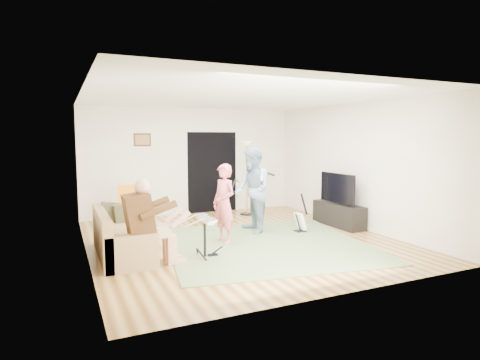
% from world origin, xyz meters
% --- Properties ---
extents(floor, '(6.00, 6.00, 0.00)m').
position_xyz_m(floor, '(0.00, 0.00, 0.00)').
color(floor, brown).
rests_on(floor, ground).
extents(walls, '(5.50, 6.00, 2.70)m').
position_xyz_m(walls, '(0.00, 0.00, 1.35)').
color(walls, silver).
rests_on(walls, floor).
extents(ceiling, '(6.00, 6.00, 0.00)m').
position_xyz_m(ceiling, '(0.00, 0.00, 2.70)').
color(ceiling, white).
rests_on(ceiling, walls).
extents(window_blinds, '(0.00, 2.05, 2.05)m').
position_xyz_m(window_blinds, '(-2.74, 0.20, 1.55)').
color(window_blinds, brown).
rests_on(window_blinds, walls).
extents(doorway, '(2.10, 0.00, 2.10)m').
position_xyz_m(doorway, '(0.55, 2.99, 1.05)').
color(doorway, black).
rests_on(doorway, walls).
extents(picture_frame, '(0.42, 0.03, 0.32)m').
position_xyz_m(picture_frame, '(-1.25, 2.99, 1.90)').
color(picture_frame, '#3F2314').
rests_on(picture_frame, walls).
extents(area_rug, '(4.06, 4.09, 0.02)m').
position_xyz_m(area_rug, '(0.29, -0.52, 0.01)').
color(area_rug, '#5B6F43').
rests_on(area_rug, floor).
extents(sofa, '(0.78, 1.90, 0.77)m').
position_xyz_m(sofa, '(-2.28, -0.17, 0.26)').
color(sofa, '#9B7A4D').
rests_on(sofa, floor).
extents(drummer, '(0.87, 0.48, 1.33)m').
position_xyz_m(drummer, '(-1.87, -0.82, 0.52)').
color(drummer, '#4D2F15').
rests_on(drummer, sofa).
extents(drum_kit, '(0.37, 0.67, 0.68)m').
position_xyz_m(drum_kit, '(-1.00, -0.82, 0.30)').
color(drum_kit, black).
rests_on(drum_kit, floor).
extents(singer, '(0.49, 0.61, 1.47)m').
position_xyz_m(singer, '(-0.36, -0.07, 0.74)').
color(singer, '#DA5F6A').
rests_on(singer, floor).
extents(microphone, '(0.06, 0.06, 0.24)m').
position_xyz_m(microphone, '(-0.16, -0.07, 1.10)').
color(microphone, black).
rests_on(microphone, singer).
extents(guitarist, '(0.73, 0.91, 1.77)m').
position_xyz_m(guitarist, '(0.47, 0.41, 0.89)').
color(guitarist, '#718EA5').
rests_on(guitarist, floor).
extents(guitar_held, '(0.26, 0.61, 0.26)m').
position_xyz_m(guitar_held, '(0.67, 0.41, 1.20)').
color(guitar_held, silver).
rests_on(guitar_held, guitarist).
extents(guitar_spare, '(0.29, 0.26, 0.81)m').
position_xyz_m(guitar_spare, '(1.40, 0.05, 0.23)').
color(guitar_spare, black).
rests_on(guitar_spare, floor).
extents(torchiere_lamp, '(0.34, 0.34, 1.87)m').
position_xyz_m(torchiere_lamp, '(1.20, 2.24, 1.28)').
color(torchiere_lamp, black).
rests_on(torchiere_lamp, floor).
extents(dining_chair, '(0.42, 0.44, 0.93)m').
position_xyz_m(dining_chair, '(-1.81, 1.87, 0.33)').
color(dining_chair, beige).
rests_on(dining_chair, floor).
extents(tv_cabinet, '(0.40, 1.40, 0.50)m').
position_xyz_m(tv_cabinet, '(2.50, 0.21, 0.25)').
color(tv_cabinet, black).
rests_on(tv_cabinet, floor).
extents(television, '(0.06, 1.11, 0.65)m').
position_xyz_m(television, '(2.45, 0.21, 0.85)').
color(television, black).
rests_on(television, tv_cabinet).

